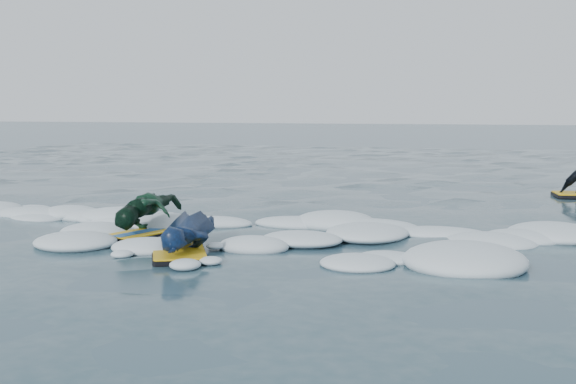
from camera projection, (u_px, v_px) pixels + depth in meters
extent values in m
plane|color=#1A2E40|center=(261.00, 251.00, 8.30)|extent=(120.00, 120.00, 0.00)
cube|color=black|center=(179.00, 253.00, 7.97)|extent=(0.99, 1.21, 0.05)
cube|color=#E9B113|center=(179.00, 250.00, 7.97)|extent=(0.96, 1.18, 0.02)
imported|color=#0A204B|center=(187.00, 232.00, 8.19)|extent=(0.89, 1.68, 0.38)
cube|color=black|center=(142.00, 235.00, 9.14)|extent=(0.76, 1.02, 0.05)
cube|color=#E9B113|center=(142.00, 232.00, 9.14)|extent=(0.74, 0.99, 0.02)
cube|color=#1759B3|center=(142.00, 232.00, 9.14)|extent=(0.43, 0.87, 0.01)
imported|color=#0E361F|center=(148.00, 213.00, 9.30)|extent=(0.69, 1.37, 0.51)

